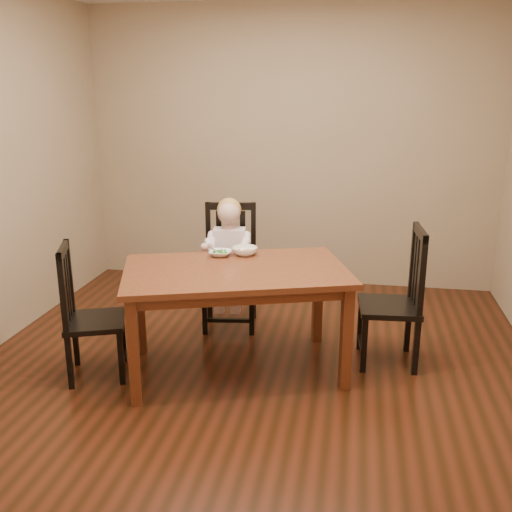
% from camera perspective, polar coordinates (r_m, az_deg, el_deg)
% --- Properties ---
extents(room, '(4.01, 4.01, 2.71)m').
position_cam_1_polar(room, '(3.70, -0.34, 7.73)').
color(room, '#441B0E').
rests_on(room, ground).
extents(dining_table, '(1.70, 1.32, 0.74)m').
position_cam_1_polar(dining_table, '(3.87, -2.04, -2.47)').
color(dining_table, '#4B2411').
rests_on(dining_table, room).
extents(chair_child, '(0.49, 0.47, 1.01)m').
position_cam_1_polar(chair_child, '(4.70, -2.61, -1.25)').
color(chair_child, black).
rests_on(chair_child, room).
extents(chair_left, '(0.50, 0.51, 0.93)m').
position_cam_1_polar(chair_left, '(4.02, -16.51, -5.64)').
color(chair_left, black).
rests_on(chair_left, room).
extents(chair_right, '(0.44, 0.46, 1.00)m').
position_cam_1_polar(chair_right, '(4.15, 13.88, -4.24)').
color(chair_right, black).
rests_on(chair_right, room).
extents(toddler, '(0.40, 0.47, 0.59)m').
position_cam_1_polar(toddler, '(4.61, -2.68, 0.37)').
color(toddler, white).
rests_on(toddler, chair_child).
extents(bowl_peas, '(0.17, 0.17, 0.04)m').
position_cam_1_polar(bowl_peas, '(4.13, -3.60, 0.28)').
color(bowl_peas, white).
rests_on(bowl_peas, dining_table).
extents(bowl_veg, '(0.21, 0.21, 0.06)m').
position_cam_1_polar(bowl_veg, '(4.15, -1.13, 0.51)').
color(bowl_veg, white).
rests_on(bowl_veg, dining_table).
extents(fork, '(0.13, 0.06, 0.05)m').
position_cam_1_polar(fork, '(4.10, -4.14, 0.51)').
color(fork, silver).
rests_on(fork, bowl_peas).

